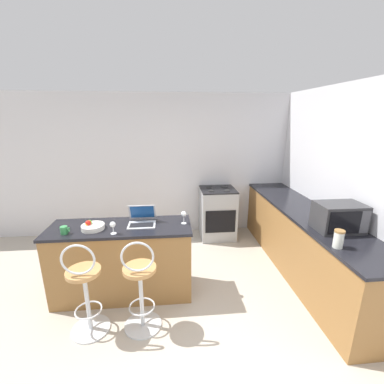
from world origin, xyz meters
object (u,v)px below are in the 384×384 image
at_px(microwave, 339,217).
at_px(stove_range, 217,213).
at_px(bar_stool_far, 140,287).
at_px(laptop, 142,219).
at_px(wine_glass_tall, 113,225).
at_px(storage_jar, 339,239).
at_px(fruit_bowl, 92,226).
at_px(wine_glass_short, 184,215).
at_px(bar_stool_near, 85,290).
at_px(mug_green, 64,230).

distance_m(microwave, stove_range, 2.21).
relative_size(bar_stool_far, laptop, 3.23).
height_order(bar_stool_far, wine_glass_tall, wine_glass_tall).
bearing_deg(laptop, microwave, -10.10).
bearing_deg(laptop, wine_glass_tall, -138.12).
bearing_deg(microwave, stove_range, 119.08).
bearing_deg(stove_range, storage_jar, -71.04).
bearing_deg(laptop, bar_stool_far, -88.45).
bearing_deg(wine_glass_tall, fruit_bowl, 150.99).
distance_m(storage_jar, wine_glass_short, 1.66).
xyz_separation_m(laptop, wine_glass_tall, (-0.29, -0.26, 0.05)).
height_order(bar_stool_near, storage_jar, storage_jar).
xyz_separation_m(mug_green, wine_glass_short, (1.34, 0.16, 0.07)).
relative_size(storage_jar, fruit_bowl, 0.72).
xyz_separation_m(bar_stool_far, storage_jar, (1.98, -0.14, 0.52)).
relative_size(microwave, mug_green, 5.33).
distance_m(laptop, fruit_bowl, 0.57).
bearing_deg(mug_green, stove_range, 38.96).
distance_m(bar_stool_near, laptop, 0.97).
distance_m(bar_stool_far, fruit_bowl, 0.92).
xyz_separation_m(bar_stool_far, mug_green, (-0.85, 0.44, 0.47)).
bearing_deg(stove_range, laptop, -130.11).
height_order(stove_range, wine_glass_tall, wine_glass_tall).
bearing_deg(bar_stool_near, laptop, 50.80).
bearing_deg(bar_stool_far, fruit_bowl, 136.95).
xyz_separation_m(mug_green, wine_glass_tall, (0.54, -0.05, 0.06)).
xyz_separation_m(microwave, stove_range, (-1.03, 1.86, -0.62)).
height_order(mug_green, wine_glass_tall, wine_glass_tall).
bearing_deg(laptop, wine_glass_short, -5.58).
relative_size(stove_range, wine_glass_short, 5.97).
bearing_deg(wine_glass_tall, bar_stool_near, -121.57).
distance_m(bar_stool_far, laptop, 0.81).
height_order(storage_jar, mug_green, storage_jar).
height_order(bar_stool_near, fruit_bowl, bar_stool_near).
xyz_separation_m(bar_stool_far, microwave, (2.24, 0.25, 0.59)).
relative_size(storage_jar, mug_green, 1.94).
height_order(bar_stool_far, wine_glass_short, wine_glass_short).
relative_size(storage_jar, wine_glass_short, 1.18).
distance_m(bar_stool_near, bar_stool_far, 0.55).
height_order(fruit_bowl, mug_green, fruit_bowl).
bearing_deg(microwave, wine_glass_tall, 176.87).
relative_size(bar_stool_far, mug_green, 11.03).
relative_size(bar_stool_near, bar_stool_far, 1.00).
height_order(mug_green, wine_glass_short, wine_glass_short).
xyz_separation_m(bar_stool_near, stove_range, (1.76, 2.11, -0.04)).
height_order(laptop, fruit_bowl, laptop).
bearing_deg(storage_jar, bar_stool_near, 176.84).
relative_size(bar_stool_far, storage_jar, 5.67).
height_order(laptop, stove_range, laptop).
relative_size(bar_stool_near, mug_green, 11.03).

